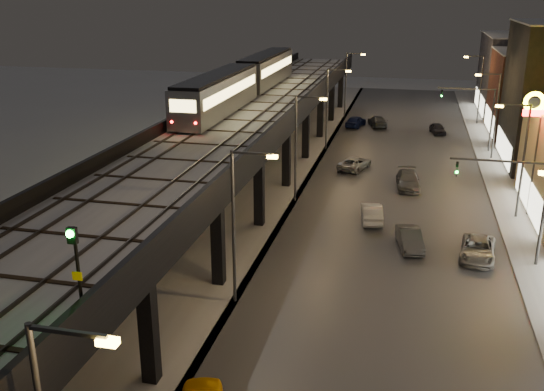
{
  "coord_description": "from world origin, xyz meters",
  "views": [
    {
      "loc": [
        8.42,
        -16.75,
        17.03
      ],
      "look_at": [
        0.39,
        17.69,
        5.0
      ],
      "focal_mm": 40.0,
      "sensor_mm": 36.0,
      "label": 1
    }
  ],
  "objects_px": {
    "car_near_white": "(372,213)",
    "car_onc_white": "(408,181)",
    "car_mid_dark": "(377,122)",
    "subway_train": "(245,79)",
    "car_far_white": "(356,122)",
    "rail_signal": "(75,252)",
    "car_onc_silver": "(410,239)",
    "car_onc_red": "(438,129)",
    "car_mid_silver": "(355,164)",
    "car_onc_dark": "(478,250)"
  },
  "relations": [
    {
      "from": "rail_signal",
      "to": "car_mid_silver",
      "type": "bearing_deg",
      "value": 82.73
    },
    {
      "from": "subway_train",
      "to": "car_onc_dark",
      "type": "distance_m",
      "value": 31.54
    },
    {
      "from": "car_near_white",
      "to": "rail_signal",
      "type": "bearing_deg",
      "value": 65.91
    },
    {
      "from": "car_mid_dark",
      "to": "car_onc_silver",
      "type": "height_order",
      "value": "car_mid_dark"
    },
    {
      "from": "car_mid_dark",
      "to": "car_mid_silver",
      "type": "bearing_deg",
      "value": 73.03
    },
    {
      "from": "car_onc_white",
      "to": "car_mid_silver",
      "type": "bearing_deg",
      "value": 132.79
    },
    {
      "from": "car_onc_dark",
      "to": "car_onc_red",
      "type": "bearing_deg",
      "value": 99.45
    },
    {
      "from": "car_mid_dark",
      "to": "car_onc_silver",
      "type": "xyz_separation_m",
      "value": [
        4.77,
        -39.36,
        -0.02
      ]
    },
    {
      "from": "subway_train",
      "to": "car_near_white",
      "type": "xyz_separation_m",
      "value": [
        14.49,
        -16.06,
        -7.63
      ]
    },
    {
      "from": "rail_signal",
      "to": "car_mid_silver",
      "type": "distance_m",
      "value": 43.13
    },
    {
      "from": "car_near_white",
      "to": "car_mid_dark",
      "type": "relative_size",
      "value": 0.88
    },
    {
      "from": "subway_train",
      "to": "car_onc_silver",
      "type": "distance_m",
      "value": 28.07
    },
    {
      "from": "subway_train",
      "to": "car_near_white",
      "type": "relative_size",
      "value": 8.37
    },
    {
      "from": "subway_train",
      "to": "car_onc_dark",
      "type": "height_order",
      "value": "subway_train"
    },
    {
      "from": "subway_train",
      "to": "car_onc_silver",
      "type": "xyz_separation_m",
      "value": [
        17.43,
        -20.64,
        -7.64
      ]
    },
    {
      "from": "subway_train",
      "to": "car_far_white",
      "type": "height_order",
      "value": "subway_train"
    },
    {
      "from": "subway_train",
      "to": "rail_signal",
      "type": "relative_size",
      "value": 11.45
    },
    {
      "from": "car_onc_dark",
      "to": "car_onc_white",
      "type": "bearing_deg",
      "value": 115.3
    },
    {
      "from": "car_onc_white",
      "to": "subway_train",
      "type": "bearing_deg",
      "value": 153.27
    },
    {
      "from": "car_onc_silver",
      "to": "car_onc_red",
      "type": "xyz_separation_m",
      "value": [
        2.8,
        36.89,
        -0.05
      ]
    },
    {
      "from": "car_onc_red",
      "to": "rail_signal",
      "type": "bearing_deg",
      "value": -115.64
    },
    {
      "from": "car_onc_silver",
      "to": "car_onc_red",
      "type": "bearing_deg",
      "value": 74.95
    },
    {
      "from": "car_onc_dark",
      "to": "car_mid_silver",
      "type": "bearing_deg",
      "value": 124.52
    },
    {
      "from": "car_mid_silver",
      "to": "car_onc_silver",
      "type": "relative_size",
      "value": 1.11
    },
    {
      "from": "rail_signal",
      "to": "car_mid_silver",
      "type": "relative_size",
      "value": 0.67
    },
    {
      "from": "car_near_white",
      "to": "car_far_white",
      "type": "distance_m",
      "value": 34.25
    },
    {
      "from": "car_near_white",
      "to": "car_mid_dark",
      "type": "distance_m",
      "value": 34.83
    },
    {
      "from": "car_far_white",
      "to": "car_onc_red",
      "type": "relative_size",
      "value": 1.18
    },
    {
      "from": "car_onc_silver",
      "to": "rail_signal",
      "type": "bearing_deg",
      "value": -125.95
    },
    {
      "from": "subway_train",
      "to": "rail_signal",
      "type": "xyz_separation_m",
      "value": [
        6.4,
        -44.03,
        0.49
      ]
    },
    {
      "from": "car_onc_silver",
      "to": "car_onc_red",
      "type": "distance_m",
      "value": 37.0
    },
    {
      "from": "rail_signal",
      "to": "car_onc_dark",
      "type": "xyz_separation_m",
      "value": [
        15.47,
        22.63,
        -8.16
      ]
    },
    {
      "from": "car_onc_red",
      "to": "car_onc_dark",
      "type": "bearing_deg",
      "value": -100.24
    },
    {
      "from": "subway_train",
      "to": "car_onc_white",
      "type": "relative_size",
      "value": 7.27
    },
    {
      "from": "rail_signal",
      "to": "car_far_white",
      "type": "xyz_separation_m",
      "value": [
        3.49,
        61.92,
        -8.07
      ]
    },
    {
      "from": "subway_train",
      "to": "car_onc_red",
      "type": "distance_m",
      "value": 27.07
    },
    {
      "from": "car_near_white",
      "to": "car_mid_silver",
      "type": "xyz_separation_m",
      "value": [
        -2.73,
        14.03,
        -0.06
      ]
    },
    {
      "from": "subway_train",
      "to": "car_far_white",
      "type": "bearing_deg",
      "value": 61.05
    },
    {
      "from": "car_mid_dark",
      "to": "car_onc_white",
      "type": "height_order",
      "value": "car_onc_white"
    },
    {
      "from": "car_onc_silver",
      "to": "car_mid_silver",
      "type": "bearing_deg",
      "value": 96.24
    },
    {
      "from": "car_onc_white",
      "to": "car_near_white",
      "type": "bearing_deg",
      "value": -110.35
    },
    {
      "from": "car_near_white",
      "to": "car_onc_white",
      "type": "relative_size",
      "value": 0.87
    },
    {
      "from": "car_mid_silver",
      "to": "car_far_white",
      "type": "distance_m",
      "value": 20.0
    },
    {
      "from": "car_mid_dark",
      "to": "car_far_white",
      "type": "relative_size",
      "value": 1.11
    },
    {
      "from": "rail_signal",
      "to": "car_near_white",
      "type": "bearing_deg",
      "value": 73.86
    },
    {
      "from": "rail_signal",
      "to": "car_onc_silver",
      "type": "distance_m",
      "value": 27.11
    },
    {
      "from": "car_near_white",
      "to": "car_onc_dark",
      "type": "height_order",
      "value": "car_near_white"
    },
    {
      "from": "car_mid_dark",
      "to": "car_onc_white",
      "type": "xyz_separation_m",
      "value": [
        4.39,
        -25.58,
        0.01
      ]
    },
    {
      "from": "subway_train",
      "to": "car_onc_dark",
      "type": "relative_size",
      "value": 7.52
    },
    {
      "from": "car_near_white",
      "to": "car_mid_dark",
      "type": "height_order",
      "value": "car_mid_dark"
    }
  ]
}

